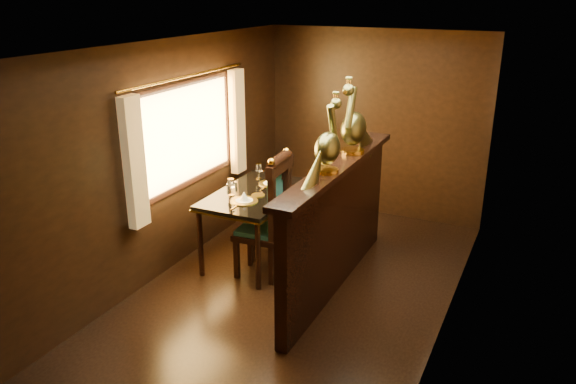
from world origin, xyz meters
name	(u,v)px	position (x,y,z in m)	size (l,w,h in m)	color
ground	(295,292)	(0.00, 0.00, 0.00)	(5.00, 5.00, 0.00)	black
room_shell	(289,143)	(-0.09, 0.02, 1.58)	(3.04, 5.04, 2.52)	black
partition	(337,224)	(0.32, 0.30, 0.71)	(0.26, 2.70, 1.36)	black
dining_table	(256,198)	(-0.74, 0.51, 0.75)	(0.86, 1.40, 1.02)	black
chair_left	(272,213)	(-0.38, 0.23, 0.73)	(0.54, 0.57, 1.41)	black
chair_right	(279,207)	(-0.47, 0.57, 0.66)	(0.55, 0.57, 1.27)	black
peacock_left	(328,134)	(0.33, -0.02, 1.73)	(0.23, 0.61, 0.73)	#174632
peacock_right	(354,114)	(0.33, 0.70, 1.77)	(0.26, 0.69, 0.82)	#174632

